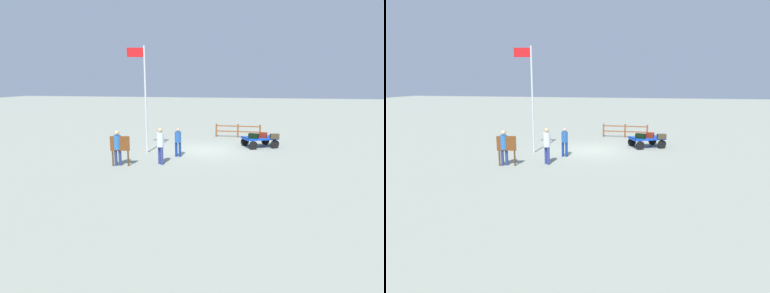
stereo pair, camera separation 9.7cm
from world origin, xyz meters
TOP-DOWN VIEW (x-y plane):
  - ground_plane at (0.00, 0.00)m, footprint 120.00×120.00m
  - luggage_cart at (-3.13, -1.52)m, footprint 2.35×2.04m
  - suitcase_olive at (-3.33, -1.44)m, footprint 0.52×0.45m
  - suitcase_maroon at (-4.01, -1.24)m, footprint 0.57×0.40m
  - suitcase_dark at (-2.76, -1.07)m, footprint 0.64×0.46m
  - worker_lead at (1.23, 1.86)m, footprint 0.35×0.35m
  - worker_trailing at (3.66, 4.19)m, footprint 0.46×0.46m
  - worker_supervisor at (1.70, 3.58)m, footprint 0.48×0.48m
  - flagpole at (3.30, 1.26)m, footprint 1.01×0.23m
  - signboard at (3.50, 4.25)m, footprint 0.91×0.26m
  - wooden_fence at (-1.66, -4.63)m, footprint 3.25×0.13m

SIDE VIEW (x-z plane):
  - ground_plane at x=0.00m, z-range 0.00..0.00m
  - luggage_cart at x=-3.13m, z-range 0.15..0.77m
  - wooden_fence at x=-1.66m, z-range 0.07..1.05m
  - suitcase_maroon at x=-4.01m, z-range 0.62..0.90m
  - suitcase_dark at x=-2.76m, z-range 0.62..0.91m
  - suitcase_olive at x=-3.33m, z-range 0.62..0.93m
  - worker_lead at x=1.23m, z-range 0.12..1.69m
  - signboard at x=3.50m, z-range 0.23..1.69m
  - worker_trailing at x=3.66m, z-range 0.15..1.88m
  - worker_supervisor at x=1.70m, z-range 0.16..1.97m
  - flagpole at x=3.30m, z-range 0.48..6.36m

